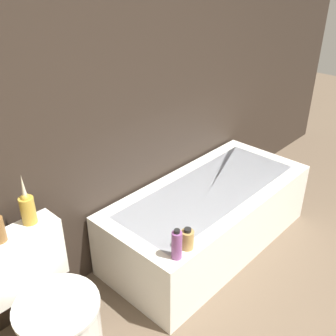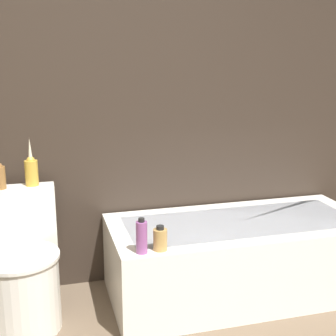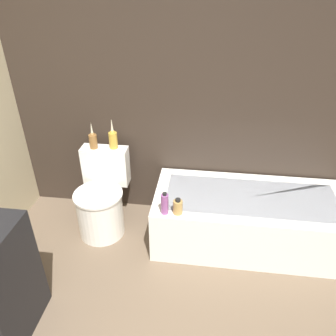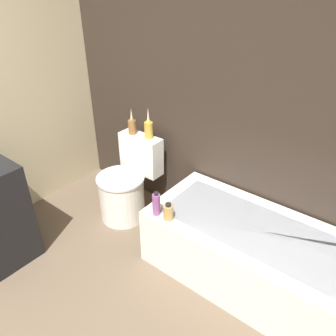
# 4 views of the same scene
# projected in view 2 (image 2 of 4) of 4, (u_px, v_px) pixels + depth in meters

# --- Properties ---
(wall_back_tiled) EXTENTS (6.40, 0.06, 2.60)m
(wall_back_tiled) POSITION_uv_depth(u_px,v_px,m) (109.00, 87.00, 2.93)
(wall_back_tiled) COLOR #332821
(wall_back_tiled) RESTS_ON ground_plane
(bathtub) EXTENTS (1.63, 0.74, 0.48)m
(bathtub) POSITION_uv_depth(u_px,v_px,m) (239.00, 257.00, 2.97)
(bathtub) COLOR white
(bathtub) RESTS_ON ground
(toilet) EXTENTS (0.44, 0.58, 0.74)m
(toilet) POSITION_uv_depth(u_px,v_px,m) (21.00, 273.00, 2.62)
(toilet) COLOR white
(toilet) RESTS_ON ground
(vase_silver) EXTENTS (0.08, 0.08, 0.28)m
(vase_silver) POSITION_uv_depth(u_px,v_px,m) (31.00, 170.00, 2.74)
(vase_silver) COLOR gold
(vase_silver) RESTS_ON toilet
(shampoo_bottle_tall) EXTENTS (0.06, 0.06, 0.19)m
(shampoo_bottle_tall) POSITION_uv_depth(u_px,v_px,m) (142.00, 237.00, 2.43)
(shampoo_bottle_tall) COLOR #8C4C8C
(shampoo_bottle_tall) RESTS_ON bathtub
(shampoo_bottle_short) EXTENTS (0.07, 0.07, 0.14)m
(shampoo_bottle_short) POSITION_uv_depth(u_px,v_px,m) (160.00, 239.00, 2.47)
(shampoo_bottle_short) COLOR tan
(shampoo_bottle_short) RESTS_ON bathtub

